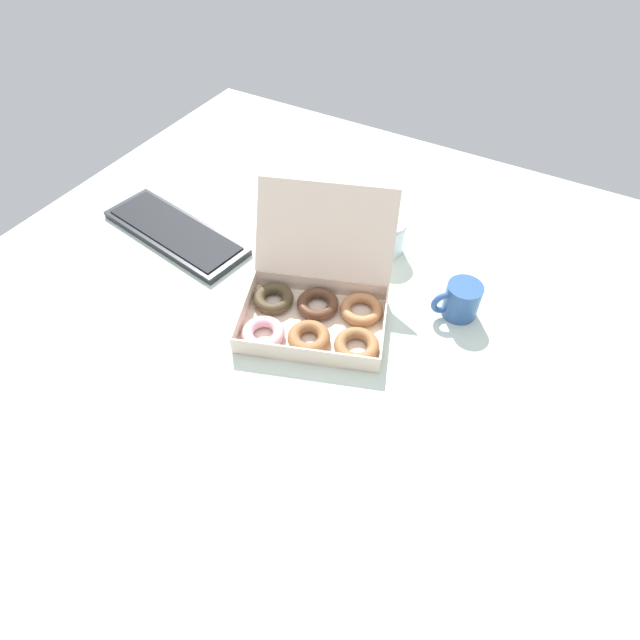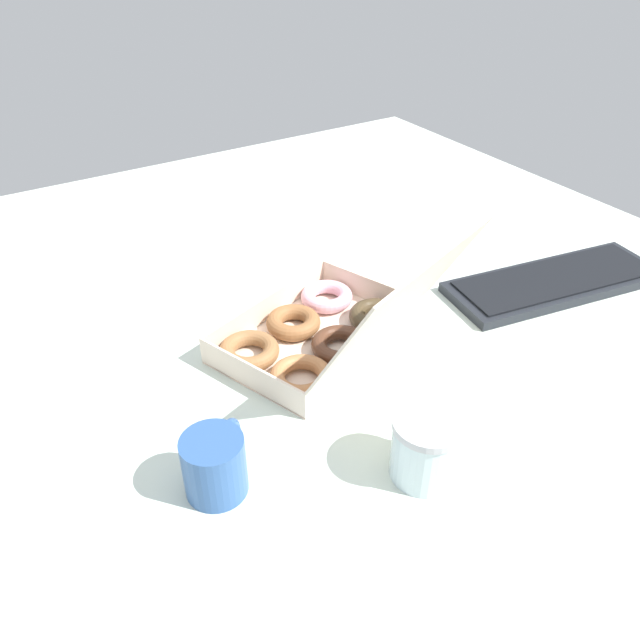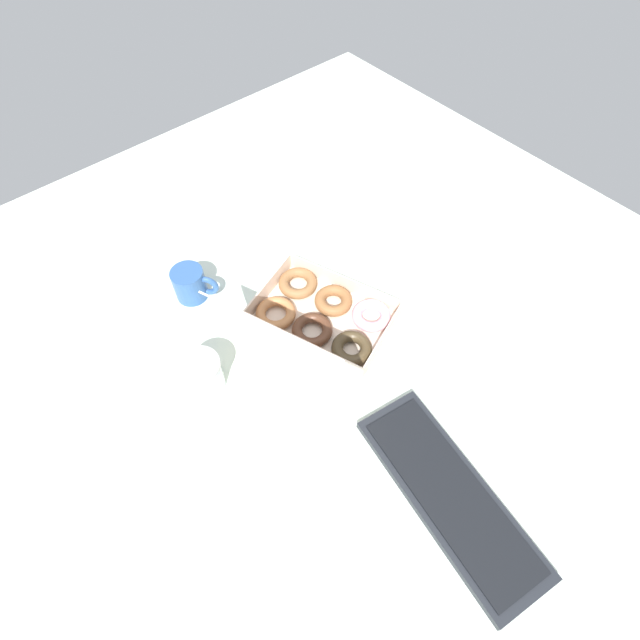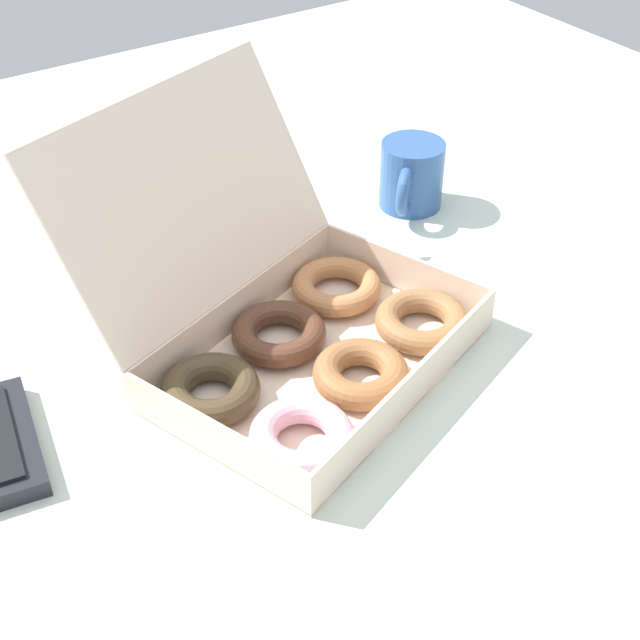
% 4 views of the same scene
% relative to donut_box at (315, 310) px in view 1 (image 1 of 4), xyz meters
% --- Properties ---
extents(ground_plane, '(1.80, 1.80, 0.02)m').
position_rel_donut_box_xyz_m(ground_plane, '(0.02, -0.04, -0.04)').
color(ground_plane, silver).
extents(donut_box, '(0.41, 0.41, 0.24)m').
position_rel_donut_box_xyz_m(donut_box, '(0.00, 0.00, 0.00)').
color(donut_box, beige).
rests_on(donut_box, ground_plane).
extents(keyboard, '(0.44, 0.21, 0.02)m').
position_rel_donut_box_xyz_m(keyboard, '(-0.47, 0.08, -0.02)').
color(keyboard, black).
rests_on(keyboard, ground_plane).
extents(coffee_mug, '(0.10, 0.09, 0.08)m').
position_rel_donut_box_xyz_m(coffee_mug, '(0.27, 0.18, 0.01)').
color(coffee_mug, '#305590').
rests_on(coffee_mug, ground_plane).
extents(glass_jar, '(0.09, 0.09, 0.09)m').
position_rel_donut_box_xyz_m(glass_jar, '(0.04, 0.30, 0.01)').
color(glass_jar, silver).
rests_on(glass_jar, ground_plane).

